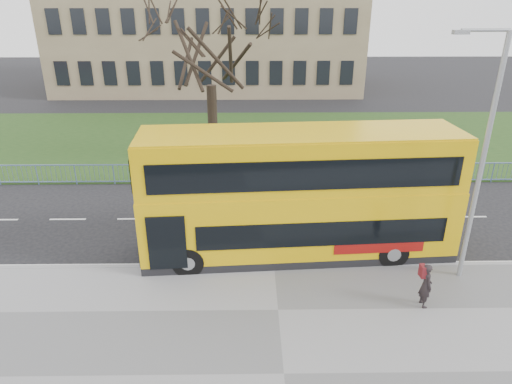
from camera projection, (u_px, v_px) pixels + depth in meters
ground at (272, 246)px, 18.12m from camera, size 120.00×120.00×0.00m
pavement at (284, 375)px, 11.91m from camera, size 80.00×10.50×0.12m
kerb at (274, 266)px, 16.67m from camera, size 80.00×0.20×0.14m
grass_verge at (262, 140)px, 31.22m from camera, size 80.00×15.40×0.08m
guard_railing at (266, 174)px, 23.96m from camera, size 40.00×0.12×1.10m
bare_tree at (211, 70)px, 25.11m from camera, size 7.45×7.45×10.64m
civic_building at (209, 17)px, 47.37m from camera, size 30.00×15.00×14.00m
yellow_bus at (299, 192)px, 16.64m from camera, size 11.58×3.46×4.79m
pedestrian at (426, 285)px, 14.22m from camera, size 0.40×0.57×1.50m
street_lamp at (481, 153)px, 14.28m from camera, size 1.74×0.28×8.22m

